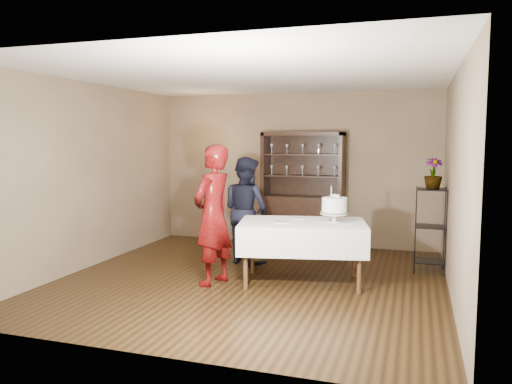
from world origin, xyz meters
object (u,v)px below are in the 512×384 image
(china_hutch, at_px, (303,209))
(cake_table, at_px, (302,236))
(plant_etagere, at_px, (430,226))
(potted_plant, at_px, (433,173))
(woman, at_px, (213,215))
(cake, at_px, (334,207))
(man, at_px, (246,210))

(china_hutch, height_order, cake_table, china_hutch)
(plant_etagere, height_order, potted_plant, potted_plant)
(china_hutch, relative_size, plant_etagere, 1.67)
(woman, bearing_deg, cake_table, 124.02)
(cake_table, xyz_separation_m, cake, (0.39, 0.12, 0.39))
(china_hutch, height_order, woman, china_hutch)
(man, distance_m, potted_plant, 2.75)
(cake, bearing_deg, woman, -161.23)
(china_hutch, height_order, cake, china_hutch)
(cake, height_order, potted_plant, potted_plant)
(cake_table, xyz_separation_m, woman, (-1.10, -0.39, 0.29))
(cake_table, distance_m, woman, 1.20)
(cake_table, relative_size, man, 1.11)
(cake_table, height_order, potted_plant, potted_plant)
(man, distance_m, cake, 1.61)
(cake_table, bearing_deg, woman, -160.48)
(plant_etagere, bearing_deg, potted_plant, -53.19)
(plant_etagere, relative_size, man, 0.74)
(plant_etagere, relative_size, potted_plant, 2.76)
(woman, height_order, cake, woman)
(man, bearing_deg, woman, 116.07)
(china_hutch, distance_m, plant_etagere, 2.33)
(cake_table, distance_m, potted_plant, 2.10)
(woman, bearing_deg, potted_plant, 133.22)
(china_hutch, relative_size, potted_plant, 4.60)
(plant_etagere, xyz_separation_m, woman, (-2.70, -1.50, 0.26))
(china_hutch, relative_size, cake_table, 1.12)
(cake_table, distance_m, man, 1.33)
(plant_etagere, height_order, cake_table, plant_etagere)
(china_hutch, distance_m, woman, 2.64)
(woman, relative_size, man, 1.12)
(china_hutch, relative_size, man, 1.24)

